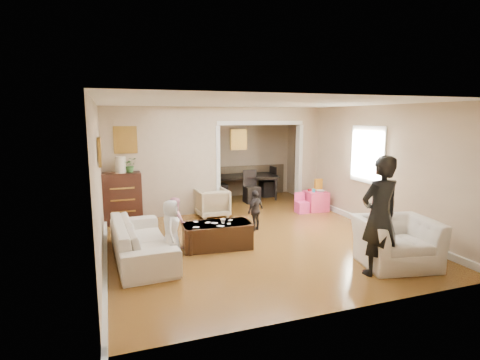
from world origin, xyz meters
name	(u,v)px	position (x,y,z in m)	size (l,w,h in m)	color
floor	(243,231)	(0.00, 0.00, 0.00)	(7.00, 7.00, 0.00)	#996727
partition_left	(163,162)	(-1.38, 1.80, 1.30)	(2.75, 0.18, 2.60)	#C5AE90
partition_right	(307,157)	(2.48, 1.80, 1.30)	(0.55, 0.18, 2.60)	#C5AE90
partition_header	(260,114)	(1.10, 1.80, 2.42)	(2.22, 0.18, 0.35)	#C5AE90
window_pane	(368,155)	(2.73, -0.40, 1.55)	(0.03, 0.95, 1.10)	white
framed_art_partition	(125,140)	(-2.20, 1.70, 1.85)	(0.45, 0.03, 0.55)	brown
framed_art_sofa_wall	(100,151)	(-2.71, -0.60, 1.80)	(0.03, 0.55, 0.40)	brown
framed_art_alcove	(239,139)	(1.10, 3.44, 1.70)	(0.45, 0.03, 0.55)	brown
sofa	(142,240)	(-2.13, -0.88, 0.32)	(2.20, 0.86, 0.64)	beige
armchair_back	(212,203)	(-0.30, 1.35, 0.33)	(0.71, 0.73, 0.67)	tan
armchair_front	(396,242)	(1.70, -2.52, 0.38)	(1.16, 1.01, 0.75)	beige
dresser	(122,198)	(-2.34, 1.50, 0.57)	(0.83, 0.47, 1.14)	#371610
table_lamp	(121,165)	(-2.34, 1.50, 1.32)	(0.22, 0.22, 0.36)	#F0E2C4
potted_plant	(130,165)	(-2.14, 1.50, 1.30)	(0.29, 0.25, 0.33)	#38672D
coffee_table	(217,235)	(-0.79, -0.79, 0.23)	(1.22, 0.61, 0.46)	#382211
coffee_cup	(223,221)	(-0.69, -0.84, 0.50)	(0.09, 0.09, 0.09)	silver
play_table	(316,201)	(2.35, 1.04, 0.25)	(0.51, 0.51, 0.49)	#FF437C
cereal_box	(318,185)	(2.47, 1.14, 0.64)	(0.20, 0.07, 0.30)	yellow
cyan_cup	(314,190)	(2.25, 0.99, 0.53)	(0.08, 0.08, 0.08)	#2AB3D4
toy_block	(310,190)	(2.23, 1.16, 0.52)	(0.08, 0.06, 0.05)	red
play_bowl	(320,191)	(2.40, 0.92, 0.52)	(0.21, 0.21, 0.05)	silver
dining_table	(244,186)	(1.13, 3.06, 0.34)	(1.95, 1.09, 0.68)	black
adult_person	(380,216)	(1.17, -2.72, 0.90)	(0.66, 0.43, 1.81)	black
child_kneel_a	(171,228)	(-1.64, -0.94, 0.49)	(0.48, 0.31, 0.98)	silver
child_kneel_b	(175,222)	(-1.49, -0.49, 0.46)	(0.45, 0.35, 0.92)	pink
child_toddler	(255,210)	(0.26, -0.04, 0.43)	(0.50, 0.21, 0.86)	black
craft_papers	(213,224)	(-0.88, -0.81, 0.46)	(0.82, 0.54, 0.00)	white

